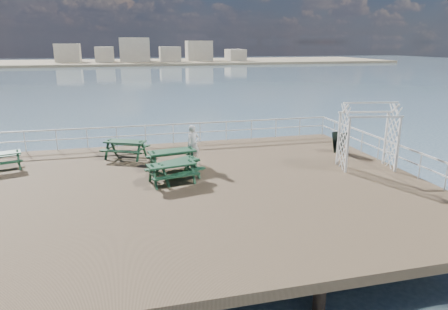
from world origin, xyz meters
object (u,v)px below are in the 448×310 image
(picnic_table_d, at_px, (172,169))
(trellis_arbor, at_px, (368,139))
(person, at_px, (193,145))
(picnic_table_a, at_px, (0,158))
(picnic_table_e, at_px, (172,156))
(picnic_table_b, at_px, (125,146))
(picnic_table_c, at_px, (177,166))

(picnic_table_d, xyz_separation_m, trellis_arbor, (8.44, -0.11, 0.71))
(picnic_table_d, distance_m, person, 2.68)
(picnic_table_a, bearing_deg, person, -24.35)
(picnic_table_d, height_order, picnic_table_e, picnic_table_e)
(picnic_table_b, height_order, picnic_table_c, picnic_table_b)
(picnic_table_a, xyz_separation_m, picnic_table_e, (7.20, -1.81, 0.09))
(picnic_table_d, bearing_deg, person, 50.49)
(picnic_table_b, xyz_separation_m, picnic_table_d, (1.70, -4.06, -0.02))
(picnic_table_c, xyz_separation_m, picnic_table_d, (-0.24, -0.31, 0.01))
(picnic_table_d, bearing_deg, picnic_table_b, 101.63)
(picnic_table_c, xyz_separation_m, person, (1.02, 2.02, 0.32))
(picnic_table_a, distance_m, person, 8.31)
(picnic_table_b, distance_m, picnic_table_c, 4.22)
(picnic_table_c, distance_m, person, 2.29)
(picnic_table_b, xyz_separation_m, trellis_arbor, (10.14, -4.17, 0.69))
(trellis_arbor, bearing_deg, picnic_table_b, 169.13)
(picnic_table_e, bearing_deg, picnic_table_a, 156.01)
(picnic_table_e, bearing_deg, picnic_table_b, 119.28)
(person, bearing_deg, picnic_table_a, 150.30)
(picnic_table_a, height_order, person, person)
(picnic_table_c, bearing_deg, picnic_table_b, 88.19)
(picnic_table_c, bearing_deg, picnic_table_a, 126.98)
(picnic_table_b, bearing_deg, picnic_table_c, -36.87)
(picnic_table_a, height_order, picnic_table_e, picnic_table_e)
(picnic_table_a, height_order, picnic_table_d, picnic_table_d)
(picnic_table_a, relative_size, person, 1.13)
(picnic_table_c, bearing_deg, picnic_table_d, -156.49)
(picnic_table_a, height_order, picnic_table_b, picnic_table_b)
(trellis_arbor, relative_size, person, 1.65)
(picnic_table_b, relative_size, picnic_table_e, 1.07)
(picnic_table_d, distance_m, trellis_arbor, 8.47)
(picnic_table_b, relative_size, trellis_arbor, 0.82)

